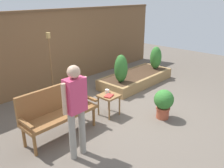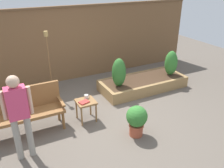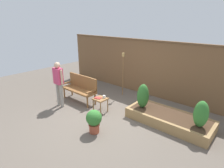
{
  "view_description": "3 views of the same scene",
  "coord_description": "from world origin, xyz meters",
  "px_view_note": "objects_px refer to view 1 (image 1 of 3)",
  "views": [
    {
      "loc": [
        -3.7,
        -2.97,
        2.51
      ],
      "look_at": [
        0.0,
        0.45,
        0.59
      ],
      "focal_mm": 37.66,
      "sensor_mm": 36.0,
      "label": 1
    },
    {
      "loc": [
        -1.82,
        -3.93,
        2.95
      ],
      "look_at": [
        0.44,
        0.51,
        0.6
      ],
      "focal_mm": 37.78,
      "sensor_mm": 36.0,
      "label": 2
    },
    {
      "loc": [
        3.54,
        -3.64,
        2.87
      ],
      "look_at": [
        -0.2,
        0.67,
        0.88
      ],
      "focal_mm": 29.81,
      "sensor_mm": 36.0,
      "label": 3
    }
  ],
  "objects_px": {
    "cup_on_table": "(107,91)",
    "tiki_torch": "(50,55)",
    "shrub_far_corner": "(156,58)",
    "person_by_bench": "(76,105)",
    "garden_bench": "(57,108)",
    "potted_boxwood": "(164,102)",
    "shrub_near_bench": "(121,69)",
    "book_on_table": "(109,96)",
    "side_table": "(109,98)"
  },
  "relations": [
    {
      "from": "book_on_table",
      "to": "person_by_bench",
      "type": "relative_size",
      "value": 0.13
    },
    {
      "from": "potted_boxwood",
      "to": "person_by_bench",
      "type": "relative_size",
      "value": 0.42
    },
    {
      "from": "book_on_table",
      "to": "person_by_bench",
      "type": "bearing_deg",
      "value": -174.45
    },
    {
      "from": "garden_bench",
      "to": "side_table",
      "type": "bearing_deg",
      "value": -9.04
    },
    {
      "from": "garden_bench",
      "to": "person_by_bench",
      "type": "height_order",
      "value": "person_by_bench"
    },
    {
      "from": "book_on_table",
      "to": "person_by_bench",
      "type": "height_order",
      "value": "person_by_bench"
    },
    {
      "from": "shrub_far_corner",
      "to": "cup_on_table",
      "type": "bearing_deg",
      "value": -168.8
    },
    {
      "from": "side_table",
      "to": "shrub_far_corner",
      "type": "relative_size",
      "value": 0.68
    },
    {
      "from": "book_on_table",
      "to": "shrub_near_bench",
      "type": "distance_m",
      "value": 1.43
    },
    {
      "from": "side_table",
      "to": "shrub_near_bench",
      "type": "distance_m",
      "value": 1.37
    },
    {
      "from": "tiki_torch",
      "to": "person_by_bench",
      "type": "bearing_deg",
      "value": -114.79
    },
    {
      "from": "book_on_table",
      "to": "tiki_torch",
      "type": "height_order",
      "value": "tiki_torch"
    },
    {
      "from": "cup_on_table",
      "to": "tiki_torch",
      "type": "relative_size",
      "value": 0.07
    },
    {
      "from": "shrub_near_bench",
      "to": "person_by_bench",
      "type": "distance_m",
      "value": 2.84
    },
    {
      "from": "side_table",
      "to": "person_by_bench",
      "type": "xyz_separation_m",
      "value": [
        -1.37,
        -0.59,
        0.54
      ]
    },
    {
      "from": "shrub_near_bench",
      "to": "shrub_far_corner",
      "type": "xyz_separation_m",
      "value": [
        1.68,
        0.0,
        -0.02
      ]
    },
    {
      "from": "potted_boxwood",
      "to": "shrub_near_bench",
      "type": "height_order",
      "value": "shrub_near_bench"
    },
    {
      "from": "cup_on_table",
      "to": "shrub_far_corner",
      "type": "distance_m",
      "value": 2.84
    },
    {
      "from": "side_table",
      "to": "tiki_torch",
      "type": "xyz_separation_m",
      "value": [
        -0.35,
        1.61,
        0.76
      ]
    },
    {
      "from": "potted_boxwood",
      "to": "shrub_far_corner",
      "type": "bearing_deg",
      "value": 36.76
    },
    {
      "from": "side_table",
      "to": "book_on_table",
      "type": "height_order",
      "value": "book_on_table"
    },
    {
      "from": "garden_bench",
      "to": "potted_boxwood",
      "type": "distance_m",
      "value": 2.21
    },
    {
      "from": "tiki_torch",
      "to": "person_by_bench",
      "type": "distance_m",
      "value": 2.44
    },
    {
      "from": "garden_bench",
      "to": "book_on_table",
      "type": "relative_size",
      "value": 7.11
    },
    {
      "from": "shrub_far_corner",
      "to": "tiki_torch",
      "type": "bearing_deg",
      "value": 163.44
    },
    {
      "from": "cup_on_table",
      "to": "book_on_table",
      "type": "distance_m",
      "value": 0.2
    },
    {
      "from": "potted_boxwood",
      "to": "shrub_near_bench",
      "type": "distance_m",
      "value": 1.7
    },
    {
      "from": "cup_on_table",
      "to": "shrub_far_corner",
      "type": "xyz_separation_m",
      "value": [
        2.78,
        0.55,
        0.13
      ]
    },
    {
      "from": "cup_on_table",
      "to": "tiki_torch",
      "type": "xyz_separation_m",
      "value": [
        -0.41,
        1.5,
        0.64
      ]
    },
    {
      "from": "shrub_near_bench",
      "to": "tiki_torch",
      "type": "relative_size",
      "value": 0.44
    },
    {
      "from": "person_by_bench",
      "to": "garden_bench",
      "type": "bearing_deg",
      "value": 77.93
    },
    {
      "from": "garden_bench",
      "to": "tiki_torch",
      "type": "height_order",
      "value": "tiki_torch"
    },
    {
      "from": "shrub_far_corner",
      "to": "tiki_torch",
      "type": "height_order",
      "value": "tiki_torch"
    },
    {
      "from": "cup_on_table",
      "to": "person_by_bench",
      "type": "xyz_separation_m",
      "value": [
        -1.43,
        -0.7,
        0.41
      ]
    },
    {
      "from": "cup_on_table",
      "to": "tiki_torch",
      "type": "distance_m",
      "value": 1.68
    },
    {
      "from": "shrub_near_bench",
      "to": "potted_boxwood",
      "type": "bearing_deg",
      "value": -106.4
    },
    {
      "from": "cup_on_table",
      "to": "shrub_near_bench",
      "type": "relative_size",
      "value": 0.16
    },
    {
      "from": "cup_on_table",
      "to": "shrub_near_bench",
      "type": "bearing_deg",
      "value": 26.54
    },
    {
      "from": "cup_on_table",
      "to": "book_on_table",
      "type": "relative_size",
      "value": 0.61
    },
    {
      "from": "cup_on_table",
      "to": "shrub_near_bench",
      "type": "height_order",
      "value": "shrub_near_bench"
    },
    {
      "from": "shrub_far_corner",
      "to": "shrub_near_bench",
      "type": "bearing_deg",
      "value": 180.0
    },
    {
      "from": "cup_on_table",
      "to": "potted_boxwood",
      "type": "distance_m",
      "value": 1.24
    },
    {
      "from": "shrub_near_bench",
      "to": "person_by_bench",
      "type": "height_order",
      "value": "person_by_bench"
    },
    {
      "from": "book_on_table",
      "to": "shrub_near_bench",
      "type": "relative_size",
      "value": 0.27
    },
    {
      "from": "potted_boxwood",
      "to": "shrub_near_bench",
      "type": "xyz_separation_m",
      "value": [
        0.47,
        1.61,
        0.3
      ]
    },
    {
      "from": "shrub_near_bench",
      "to": "person_by_bench",
      "type": "relative_size",
      "value": 0.48
    },
    {
      "from": "book_on_table",
      "to": "tiki_torch",
      "type": "distance_m",
      "value": 1.82
    },
    {
      "from": "shrub_far_corner",
      "to": "person_by_bench",
      "type": "xyz_separation_m",
      "value": [
        -4.21,
        -1.25,
        0.28
      ]
    },
    {
      "from": "shrub_far_corner",
      "to": "person_by_bench",
      "type": "bearing_deg",
      "value": -163.41
    },
    {
      "from": "book_on_table",
      "to": "cup_on_table",
      "type": "bearing_deg",
      "value": 37.55
    }
  ]
}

